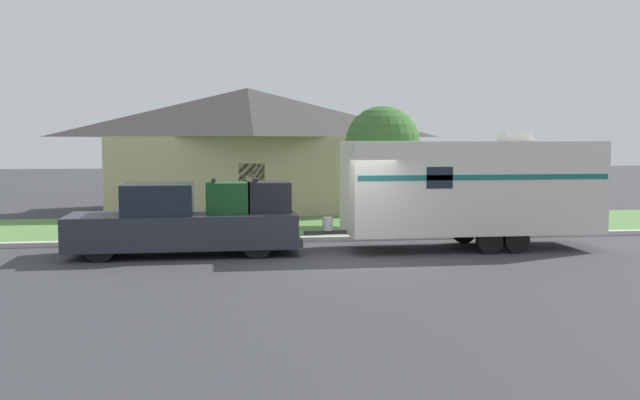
% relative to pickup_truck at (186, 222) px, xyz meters
% --- Properties ---
extents(ground_plane, '(120.00, 120.00, 0.00)m').
position_rel_pickup_truck_xyz_m(ground_plane, '(4.11, -1.76, -0.87)').
color(ground_plane, '#38383D').
extents(curb_strip, '(80.00, 0.30, 0.14)m').
position_rel_pickup_truck_xyz_m(curb_strip, '(4.11, 1.99, -0.80)').
color(curb_strip, beige).
rests_on(curb_strip, ground_plane).
extents(lawn_strip, '(80.00, 7.00, 0.03)m').
position_rel_pickup_truck_xyz_m(lawn_strip, '(4.11, 5.64, -0.86)').
color(lawn_strip, '#568442').
rests_on(lawn_strip, ground_plane).
extents(house_across_street, '(12.01, 6.81, 5.20)m').
position_rel_pickup_truck_xyz_m(house_across_street, '(2.16, 11.82, 1.83)').
color(house_across_street, tan).
rests_on(house_across_street, ground_plane).
extents(pickup_truck, '(5.99, 1.96, 2.01)m').
position_rel_pickup_truck_xyz_m(pickup_truck, '(0.00, 0.00, 0.00)').
color(pickup_truck, black).
rests_on(pickup_truck, ground_plane).
extents(travel_trailer, '(8.11, 2.26, 3.25)m').
position_rel_pickup_truck_xyz_m(travel_trailer, '(7.76, -0.00, 0.84)').
color(travel_trailer, black).
rests_on(travel_trailer, ground_plane).
extents(mailbox, '(0.48, 0.20, 1.31)m').
position_rel_pickup_truck_xyz_m(mailbox, '(-0.58, 3.02, 0.14)').
color(mailbox, brown).
rests_on(mailbox, ground_plane).
extents(tree_in_yard, '(2.61, 2.61, 4.19)m').
position_rel_pickup_truck_xyz_m(tree_in_yard, '(6.55, 5.50, 2.00)').
color(tree_in_yard, brown).
rests_on(tree_in_yard, ground_plane).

